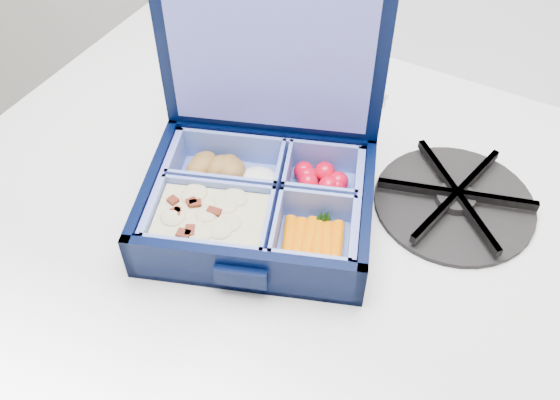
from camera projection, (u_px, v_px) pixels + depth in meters
The scene contains 5 objects.
stove at pixel (277, 393), 1.02m from camera, with size 0.66×0.66×0.99m, color white, non-canonical shape.
bento_box at pixel (258, 204), 0.60m from camera, with size 0.21×0.17×0.05m, color black, non-canonical shape.
burner_grate at pixel (456, 197), 0.62m from camera, with size 0.16×0.16×0.02m, color black.
burner_grate_rear at pixel (246, 27), 0.83m from camera, with size 0.17×0.17×0.02m, color black.
fork at pixel (325, 146), 0.68m from camera, with size 0.03×0.19×0.01m, color #AAA9AC, non-canonical shape.
Camera 1 is at (0.84, 1.25, 1.46)m, focal length 40.00 mm.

